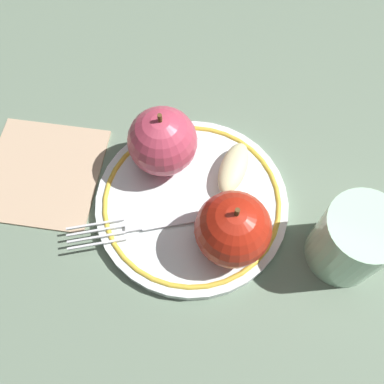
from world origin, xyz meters
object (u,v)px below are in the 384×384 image
plate (192,202)px  fork (155,224)px  apple_red_whole (163,141)px  apple_second_whole (233,229)px  napkin_folded (43,172)px  drinking_glass (352,240)px  apple_slice_front (233,168)px

plate → fork: size_ratio=1.38×
apple_red_whole → fork: bearing=-71.4°
apple_second_whole → napkin_folded: size_ratio=0.63×
apple_second_whole → drinking_glass: size_ratio=0.99×
plate → apple_second_whole: 0.08m
apple_slice_front → plate: bearing=-33.9°
plate → fork: bearing=-119.0°
apple_red_whole → napkin_folded: size_ratio=0.63×
plate → apple_red_whole: apple_red_whole is taller
plate → apple_slice_front: 0.06m
apple_red_whole → napkin_folded: apple_red_whole is taller
apple_second_whole → fork: size_ratio=0.55×
apple_red_whole → apple_slice_front: bearing=11.8°
apple_red_whole → drinking_glass: (0.23, -0.02, -0.01)m
apple_red_whole → fork: apple_red_whole is taller
apple_second_whole → apple_slice_front: size_ratio=1.27×
apple_second_whole → napkin_folded: 0.25m
fork → napkin_folded: 0.16m
apple_slice_front → napkin_folded: size_ratio=0.49×
apple_second_whole → drinking_glass: 0.13m
napkin_folded → apple_second_whole: bearing=1.6°
fork → napkin_folded: size_ratio=1.14×
plate → napkin_folded: 0.19m
fork → apple_slice_front: bearing=-154.1°
apple_second_whole → napkin_folded: (-0.25, -0.01, -0.05)m
plate → napkin_folded: bearing=-168.8°
apple_red_whole → apple_slice_front: size_ratio=1.27×
plate → apple_red_whole: (-0.05, 0.04, 0.05)m
drinking_glass → napkin_folded: drinking_glass is taller
apple_red_whole → napkin_folded: 0.16m
napkin_folded → drinking_glass: bearing=8.1°
apple_second_whole → apple_red_whole: bearing=149.9°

